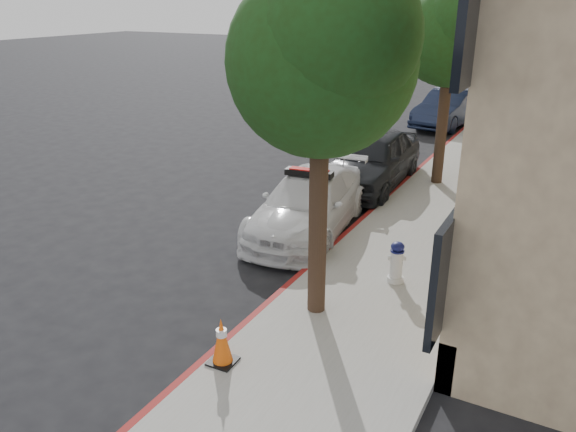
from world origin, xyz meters
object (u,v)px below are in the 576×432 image
Objects in this scene: police_car at (309,203)px; parked_car_mid at (371,159)px; parked_car_far at (448,108)px; fire_hydrant at (397,262)px; traffic_cone at (222,341)px.

parked_car_mid is (0.10, 3.80, 0.14)m from police_car.
parked_car_far reaches higher than fire_hydrant.
parked_car_mid is 6.55× the size of traffic_cone.
police_car is at bearing -93.47° from parked_car_mid.
fire_hydrant is at bearing -66.99° from parked_car_mid.
fire_hydrant is (2.58, -14.73, -0.21)m from parked_car_far.
police_car reaches higher than traffic_cone.
fire_hydrant reaches higher than traffic_cone.
parked_car_mid is at bearing 90.92° from fire_hydrant.
traffic_cone is (1.15, -18.33, -0.24)m from parked_car_far.
parked_car_mid is 9.22m from traffic_cone.
parked_car_far is 18.37m from traffic_cone.
parked_car_mid reaches higher than parked_car_far.
parked_car_mid is 6.11m from fire_hydrant.
police_car is 3.19m from fire_hydrant.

